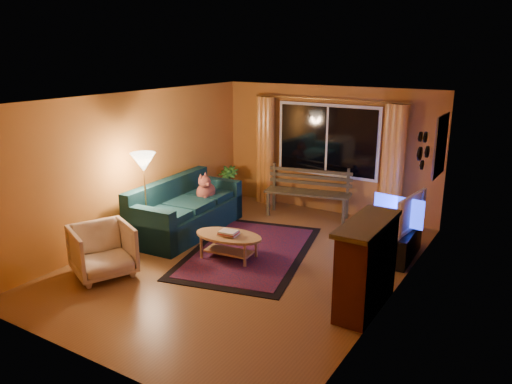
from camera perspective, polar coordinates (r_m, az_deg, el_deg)
The scene contains 22 objects.
floor at distance 7.80m, azimuth -1.17°, elevation -8.03°, with size 4.50×6.00×0.02m, color brown.
ceiling at distance 7.15m, azimuth -1.28°, elevation 10.73°, with size 4.50×6.00×0.02m, color white.
wall_back at distance 9.98m, azimuth 8.22°, elevation 4.77°, with size 4.50×0.02×2.50m, color #BE762F.
wall_left at distance 8.78m, azimuth -13.74°, elevation 2.93°, with size 0.02×6.00×2.50m, color #BE762F.
wall_right at distance 6.49m, azimuth 15.82°, elevation -1.82°, with size 0.02×6.00×2.50m, color #BE762F.
window at distance 9.88m, azimuth 8.11°, elevation 5.85°, with size 2.00×0.02×1.30m, color black.
curtain_rod at distance 9.73m, azimuth 8.19°, elevation 10.45°, with size 0.03×0.03×3.20m, color #BF8C3F.
curtain_left at distance 10.49m, azimuth 1.11°, elevation 4.76°, with size 0.36×0.36×2.24m, color #EC953B.
curtain_right at distance 9.44m, azimuth 15.39°, elevation 2.91°, with size 0.36×0.36×2.24m, color #EC953B.
bench at distance 9.77m, azimuth 5.87°, elevation -1.47°, with size 1.64×0.48×0.49m, color #3D3620.
potted_plant at distance 10.55m, azimuth -3.20°, elevation 0.79°, with size 0.45×0.45×0.80m, color #235B1E.
sofa at distance 8.95m, azimuth -7.96°, elevation -1.71°, with size 0.99×2.30×0.93m, color #0D2A30.
dog at distance 9.25m, azimuth -5.74°, elevation 0.30°, with size 0.29×0.39×0.43m, color #A25142, non-canonical shape.
armchair at distance 7.54m, azimuth -17.15°, elevation -6.16°, with size 0.81×0.76×0.83m, color beige.
floor_lamp at distance 8.33m, azimuth -12.49°, elevation -0.93°, with size 0.27×0.27×1.59m, color #BF8C3F.
rug at distance 8.14m, azimuth -0.77°, elevation -6.80°, with size 1.80×2.84×0.02m, color maroon.
coffee_table at distance 7.84m, azimuth -3.13°, elevation -6.25°, with size 1.10×1.10×0.40m, color #AB7F4D.
tv_console at distance 8.18m, azimuth 16.35°, elevation -5.69°, with size 0.37×1.12×0.47m, color black.
television at distance 8.01m, azimuth 16.64°, elevation -2.20°, with size 1.01×0.13×0.58m, color black.
fireplace at distance 6.43m, azimuth 12.52°, elevation -8.43°, with size 0.40×1.20×1.10m, color maroon.
mirror_cluster at distance 7.59m, azimuth 18.54°, elevation 4.80°, with size 0.06×0.60×0.56m, color black, non-canonical shape.
painting at distance 8.73m, azimuth 20.31°, elevation 5.00°, with size 0.04×0.76×0.96m, color orange.
Camera 1 is at (3.87, -5.98, 3.17)m, focal length 35.00 mm.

